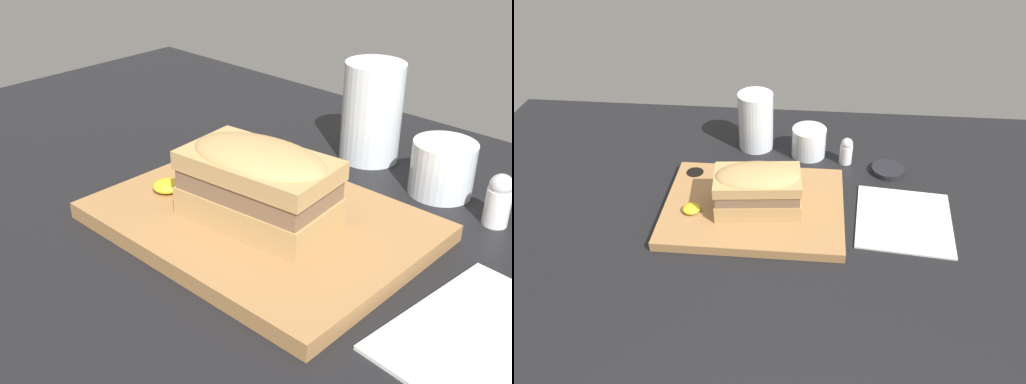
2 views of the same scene
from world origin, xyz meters
TOP-DOWN VIEW (x-y plane):
  - dining_table at (0.00, 0.00)cm, footprint 141.37×94.41cm
  - serving_board at (-5.56, 6.00)cm, footprint 33.65×25.27cm
  - sandwich at (-4.61, 4.72)cm, footprint 16.40×10.49cm
  - mustard_dollop at (-16.73, 2.52)cm, footprint 3.32×3.32cm
  - water_glass at (-7.65, 29.18)cm, footprint 7.72×7.72cm
  - wine_glass at (4.27, 26.66)cm, footprint 7.43×7.43cm
  - napkin at (22.62, 5.43)cm, footprint 19.03×19.76cm
  - salt_shaker at (12.35, 24.18)cm, footprint 2.71×2.71cm

SIDE VIEW (x-z plane):
  - dining_table at x=0.00cm, z-range 0.00..2.00cm
  - napkin at x=22.62cm, z-range 2.00..2.40cm
  - serving_board at x=-5.56cm, z-range 1.98..3.85cm
  - mustard_dollop at x=-16.73cm, z-range 3.82..5.15cm
  - wine_glass at x=4.27cm, z-range 1.70..8.17cm
  - salt_shaker at x=12.35cm, z-range 2.04..8.03cm
  - water_glass at x=-7.65cm, z-range 1.13..14.06cm
  - sandwich at x=-4.61cm, z-range 4.15..12.84cm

